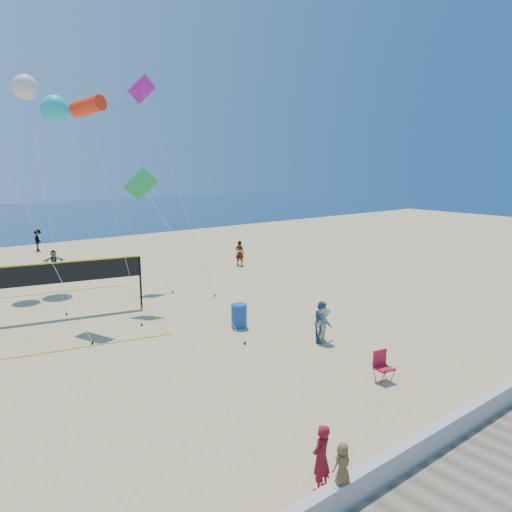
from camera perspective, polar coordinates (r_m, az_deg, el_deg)
ground at (r=14.05m, az=2.92°, el=-19.40°), size 120.00×120.00×0.00m
seawall at (r=12.17m, az=13.22°, el=-23.22°), size 32.00×0.30×0.60m
woman at (r=11.69m, az=7.45°, el=-21.90°), size 0.61×0.47×1.51m
toddler at (r=11.06m, az=9.84°, el=-22.31°), size 0.45×0.32×0.87m
bystander_a at (r=20.17m, az=7.57°, el=-7.43°), size 1.01×0.98×1.64m
bystander_b at (r=20.13m, az=7.80°, el=-7.77°), size 0.99×0.65×1.44m
far_person_1 at (r=35.11m, az=-22.09°, el=-0.55°), size 1.42×0.81×1.46m
far_person_2 at (r=34.74m, az=-1.88°, el=0.34°), size 0.70×0.76×1.74m
far_person_4 at (r=44.22m, az=-23.64°, el=1.66°), size 1.10×1.30×1.74m
camp_chair at (r=17.14m, az=14.21°, el=-11.87°), size 0.63×0.75×1.12m
trash_barrel at (r=21.77m, az=-1.95°, el=-6.84°), size 0.81×0.81×1.02m
volleyball_net at (r=24.68m, az=-23.82°, el=-2.63°), size 11.47×11.35×2.57m
kite_2 at (r=24.17m, az=-18.65°, el=15.87°), size 1.36×4.01×9.97m
kite_4 at (r=24.58m, az=-12.54°, el=7.25°), size 1.42×8.11×6.86m
kite_5 at (r=30.67m, az=-12.47°, el=16.96°), size 1.71×6.21×12.09m
kite_6 at (r=31.51m, az=-24.88°, el=17.09°), size 1.77×7.99×11.81m
kite_7 at (r=31.53m, az=-22.03°, el=15.31°), size 4.56×7.37×10.82m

